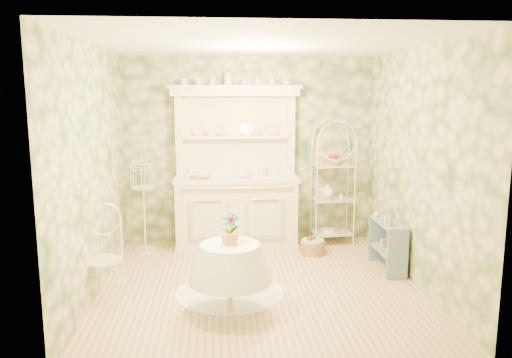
{
  "coord_description": "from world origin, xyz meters",
  "views": [
    {
      "loc": [
        -0.48,
        -5.45,
        2.17
      ],
      "look_at": [
        0.0,
        0.5,
        1.15
      ],
      "focal_mm": 35.0,
      "sensor_mm": 36.0,
      "label": 1
    }
  ],
  "objects": [
    {
      "name": "bakers_rack",
      "position": [
        1.2,
        1.56,
        0.86
      ],
      "size": [
        0.57,
        0.43,
        1.73
      ],
      "primitive_type": "cube",
      "rotation": [
        0.0,
        0.0,
        0.09
      ],
      "color": "white",
      "rests_on": "floor"
    },
    {
      "name": "birdcage_stand",
      "position": [
        -1.48,
        1.34,
        0.7
      ],
      "size": [
        0.36,
        0.36,
        1.41
      ],
      "primitive_type": "cube",
      "rotation": [
        0.0,
        0.0,
        -0.08
      ],
      "color": "white",
      "rests_on": "floor"
    },
    {
      "name": "wall_left",
      "position": [
        -1.8,
        0.0,
        1.35
      ],
      "size": [
        3.6,
        3.6,
        0.0
      ],
      "primitive_type": "plane",
      "color": "beige",
      "rests_on": "floor"
    },
    {
      "name": "ceiling",
      "position": [
        0.0,
        0.0,
        2.7
      ],
      "size": [
        3.6,
        3.6,
        0.0
      ],
      "primitive_type": "plane",
      "color": "white",
      "rests_on": "floor"
    },
    {
      "name": "floor",
      "position": [
        0.0,
        0.0,
        0.0
      ],
      "size": [
        3.6,
        3.6,
        0.0
      ],
      "primitive_type": "plane",
      "color": "tan",
      "rests_on": "ground"
    },
    {
      "name": "wall_front",
      "position": [
        0.0,
        -1.8,
        1.35
      ],
      "size": [
        3.6,
        3.6,
        0.0
      ],
      "primitive_type": "plane",
      "color": "beige",
      "rests_on": "floor"
    },
    {
      "name": "round_table",
      "position": [
        -0.36,
        -0.73,
        0.37
      ],
      "size": [
        0.8,
        0.8,
        0.74
      ],
      "primitive_type": "cylinder",
      "rotation": [
        0.0,
        0.0,
        0.2
      ],
      "color": "white",
      "rests_on": "floor"
    },
    {
      "name": "side_shelf",
      "position": [
        1.63,
        0.36,
        0.3
      ],
      "size": [
        0.33,
        0.72,
        0.6
      ],
      "primitive_type": "cube",
      "rotation": [
        0.0,
        0.0,
        -0.11
      ],
      "color": "#6F879E",
      "rests_on": "floor"
    },
    {
      "name": "bowl_white",
      "position": [
        -0.11,
        1.49,
        1.02
      ],
      "size": [
        0.29,
        0.29,
        0.07
      ],
      "primitive_type": "imported",
      "rotation": [
        0.0,
        0.0,
        0.38
      ],
      "color": "white",
      "rests_on": "kitchen_dresser"
    },
    {
      "name": "lace_rug",
      "position": [
        -0.35,
        -0.22,
        0.01
      ],
      "size": [
        1.27,
        1.27,
        0.01
      ],
      "primitive_type": "cylinder",
      "rotation": [
        0.0,
        0.0,
        -0.06
      ],
      "color": "white",
      "rests_on": "floor"
    },
    {
      "name": "cup_right",
      "position": [
        0.13,
        1.67,
        1.61
      ],
      "size": [
        0.12,
        0.12,
        0.08
      ],
      "primitive_type": "imported",
      "rotation": [
        0.0,
        0.0,
        -0.39
      ],
      "color": "white",
      "rests_on": "kitchen_dresser"
    },
    {
      "name": "bottle_amber",
      "position": [
        1.58,
        0.17,
        0.68
      ],
      "size": [
        0.07,
        0.07,
        0.17
      ],
      "primitive_type": "imported",
      "rotation": [
        0.0,
        0.0,
        -0.1
      ],
      "color": "#C58549",
      "rests_on": "side_shelf"
    },
    {
      "name": "bowl_floral",
      "position": [
        -0.69,
        1.42,
        1.02
      ],
      "size": [
        0.37,
        0.37,
        0.07
      ],
      "primitive_type": "imported",
      "rotation": [
        0.0,
        0.0,
        -0.37
      ],
      "color": "white",
      "rests_on": "kitchen_dresser"
    },
    {
      "name": "kitchen_dresser",
      "position": [
        -0.2,
        1.52,
        1.15
      ],
      "size": [
        1.87,
        0.61,
        2.29
      ],
      "primitive_type": "cube",
      "color": "white",
      "rests_on": "floor"
    },
    {
      "name": "cafe_chair",
      "position": [
        -1.68,
        -0.33,
        0.39
      ],
      "size": [
        0.46,
        0.46,
        0.79
      ],
      "primitive_type": "cube",
      "rotation": [
        0.0,
        0.0,
        0.36
      ],
      "color": "white",
      "rests_on": "floor"
    },
    {
      "name": "bottle_blue",
      "position": [
        1.6,
        0.35,
        0.65
      ],
      "size": [
        0.06,
        0.06,
        0.11
      ],
      "primitive_type": "imported",
      "rotation": [
        0.0,
        0.0,
        0.31
      ],
      "color": "#9CB5D2",
      "rests_on": "side_shelf"
    },
    {
      "name": "cup_left",
      "position": [
        -0.56,
        1.68,
        1.61
      ],
      "size": [
        0.16,
        0.16,
        0.1
      ],
      "primitive_type": "imported",
      "rotation": [
        0.0,
        0.0,
        -0.36
      ],
      "color": "white",
      "rests_on": "kitchen_dresser"
    },
    {
      "name": "potted_geranium",
      "position": [
        -0.35,
        -0.74,
        0.85
      ],
      "size": [
        0.17,
        0.12,
        0.32
      ],
      "primitive_type": "imported",
      "rotation": [
        0.0,
        0.0,
        0.03
      ],
      "color": "#3F7238",
      "rests_on": "round_table"
    },
    {
      "name": "bottle_glass",
      "position": [
        1.56,
        0.63,
        0.65
      ],
      "size": [
        0.08,
        0.08,
        0.09
      ],
      "primitive_type": "imported",
      "rotation": [
        0.0,
        0.0,
        -0.19
      ],
      "color": "silver",
      "rests_on": "side_shelf"
    },
    {
      "name": "floor_basket",
      "position": [
        0.83,
        1.05,
        0.1
      ],
      "size": [
        0.32,
        0.32,
        0.19
      ],
      "primitive_type": "cylinder",
      "rotation": [
        0.0,
        0.0,
        -0.09
      ],
      "color": "#9A7050",
      "rests_on": "floor"
    },
    {
      "name": "wall_back",
      "position": [
        0.0,
        1.8,
        1.35
      ],
      "size": [
        3.6,
        3.6,
        0.0
      ],
      "primitive_type": "plane",
      "color": "beige",
      "rests_on": "floor"
    },
    {
      "name": "wall_right",
      "position": [
        1.8,
        0.0,
        1.35
      ],
      "size": [
        3.6,
        3.6,
        0.0
      ],
      "primitive_type": "plane",
      "color": "beige",
      "rests_on": "floor"
    }
  ]
}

